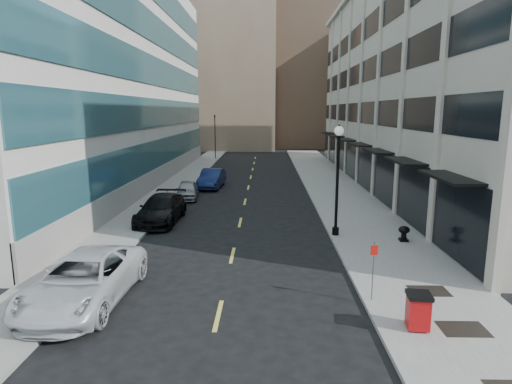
{
  "coord_description": "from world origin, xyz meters",
  "views": [
    {
      "loc": [
        1.57,
        -11.14,
        6.7
      ],
      "look_at": [
        1.01,
        12.13,
        2.25
      ],
      "focal_mm": 30.0,
      "sensor_mm": 36.0,
      "label": 1
    }
  ],
  "objects_px": {
    "car_white_van": "(84,280)",
    "lamppost": "(338,171)",
    "traffic_signal": "(215,118)",
    "urn_planter": "(404,232)",
    "sign_post": "(374,262)",
    "car_silver_sedan": "(187,190)",
    "trash_bin": "(418,310)",
    "car_black_pickup": "(161,209)",
    "car_blue_sedan": "(212,178)"
  },
  "relations": [
    {
      "from": "car_silver_sedan",
      "to": "urn_planter",
      "type": "distance_m",
      "value": 17.12
    },
    {
      "from": "car_black_pickup",
      "to": "urn_planter",
      "type": "xyz_separation_m",
      "value": [
        13.4,
        -4.02,
        -0.19
      ]
    },
    {
      "from": "trash_bin",
      "to": "lamppost",
      "type": "bearing_deg",
      "value": 101.06
    },
    {
      "from": "traffic_signal",
      "to": "trash_bin",
      "type": "distance_m",
      "value": 48.68
    },
    {
      "from": "car_black_pickup",
      "to": "trash_bin",
      "type": "distance_m",
      "value": 17.02
    },
    {
      "from": "traffic_signal",
      "to": "car_black_pickup",
      "type": "xyz_separation_m",
      "value": [
        0.7,
        -34.0,
        -4.91
      ]
    },
    {
      "from": "traffic_signal",
      "to": "urn_planter",
      "type": "xyz_separation_m",
      "value": [
        14.1,
        -38.02,
        -5.09
      ]
    },
    {
      "from": "car_white_van",
      "to": "car_black_pickup",
      "type": "xyz_separation_m",
      "value": [
        0.0,
        11.15,
        -0.05
      ]
    },
    {
      "from": "traffic_signal",
      "to": "car_black_pickup",
      "type": "bearing_deg",
      "value": -88.82
    },
    {
      "from": "urn_planter",
      "to": "car_silver_sedan",
      "type": "bearing_deg",
      "value": 139.96
    },
    {
      "from": "trash_bin",
      "to": "urn_planter",
      "type": "bearing_deg",
      "value": 80.96
    },
    {
      "from": "traffic_signal",
      "to": "urn_planter",
      "type": "distance_m",
      "value": 40.87
    },
    {
      "from": "trash_bin",
      "to": "urn_planter",
      "type": "xyz_separation_m",
      "value": [
        2.4,
        8.98,
        -0.14
      ]
    },
    {
      "from": "traffic_signal",
      "to": "trash_bin",
      "type": "bearing_deg",
      "value": -76.03
    },
    {
      "from": "traffic_signal",
      "to": "car_silver_sedan",
      "type": "bearing_deg",
      "value": -87.9
    },
    {
      "from": "car_black_pickup",
      "to": "car_silver_sedan",
      "type": "xyz_separation_m",
      "value": [
        0.29,
        7.0,
        -0.13
      ]
    },
    {
      "from": "sign_post",
      "to": "car_black_pickup",
      "type": "bearing_deg",
      "value": 126.85
    },
    {
      "from": "car_black_pickup",
      "to": "urn_planter",
      "type": "distance_m",
      "value": 13.99
    },
    {
      "from": "car_white_van",
      "to": "sign_post",
      "type": "distance_m",
      "value": 10.12
    },
    {
      "from": "car_blue_sedan",
      "to": "trash_bin",
      "type": "bearing_deg",
      "value": -64.98
    },
    {
      "from": "car_blue_sedan",
      "to": "lamppost",
      "type": "xyz_separation_m",
      "value": [
        8.5,
        -14.83,
        2.79
      ]
    },
    {
      "from": "traffic_signal",
      "to": "sign_post",
      "type": "height_order",
      "value": "traffic_signal"
    },
    {
      "from": "car_silver_sedan",
      "to": "trash_bin",
      "type": "bearing_deg",
      "value": -68.2
    },
    {
      "from": "traffic_signal",
      "to": "trash_bin",
      "type": "height_order",
      "value": "traffic_signal"
    },
    {
      "from": "sign_post",
      "to": "trash_bin",
      "type": "bearing_deg",
      "value": -71.43
    },
    {
      "from": "car_silver_sedan",
      "to": "car_black_pickup",
      "type": "bearing_deg",
      "value": -98.73
    },
    {
      "from": "traffic_signal",
      "to": "car_blue_sedan",
      "type": "relative_size",
      "value": 1.4
    },
    {
      "from": "traffic_signal",
      "to": "sign_post",
      "type": "xyz_separation_m",
      "value": [
        10.8,
        -45.01,
        -4.17
      ]
    },
    {
      "from": "car_white_van",
      "to": "car_blue_sedan",
      "type": "height_order",
      "value": "car_white_van"
    },
    {
      "from": "car_white_van",
      "to": "car_silver_sedan",
      "type": "height_order",
      "value": "car_white_van"
    },
    {
      "from": "urn_planter",
      "to": "trash_bin",
      "type": "bearing_deg",
      "value": -104.99
    },
    {
      "from": "car_blue_sedan",
      "to": "sign_post",
      "type": "distance_m",
      "value": 24.39
    },
    {
      "from": "car_white_van",
      "to": "car_blue_sedan",
      "type": "bearing_deg",
      "value": 87.83
    },
    {
      "from": "trash_bin",
      "to": "lamppost",
      "type": "xyz_separation_m",
      "value": [
        -0.9,
        10.02,
        2.84
      ]
    },
    {
      "from": "car_silver_sedan",
      "to": "lamppost",
      "type": "distance_m",
      "value": 14.3
    },
    {
      "from": "car_white_van",
      "to": "trash_bin",
      "type": "relative_size",
      "value": 5.4
    },
    {
      "from": "lamppost",
      "to": "urn_planter",
      "type": "bearing_deg",
      "value": -17.43
    },
    {
      "from": "car_blue_sedan",
      "to": "trash_bin",
      "type": "height_order",
      "value": "car_blue_sedan"
    },
    {
      "from": "sign_post",
      "to": "car_white_van",
      "type": "bearing_deg",
      "value": 175.13
    },
    {
      "from": "car_white_van",
      "to": "lamppost",
      "type": "relative_size",
      "value": 1.05
    },
    {
      "from": "lamppost",
      "to": "urn_planter",
      "type": "distance_m",
      "value": 4.57
    },
    {
      "from": "car_black_pickup",
      "to": "car_silver_sedan",
      "type": "distance_m",
      "value": 7.01
    },
    {
      "from": "car_black_pickup",
      "to": "car_silver_sedan",
      "type": "height_order",
      "value": "car_black_pickup"
    },
    {
      "from": "trash_bin",
      "to": "sign_post",
      "type": "distance_m",
      "value": 2.32
    },
    {
      "from": "trash_bin",
      "to": "sign_post",
      "type": "height_order",
      "value": "sign_post"
    },
    {
      "from": "car_white_van",
      "to": "lamppost",
      "type": "height_order",
      "value": "lamppost"
    },
    {
      "from": "traffic_signal",
      "to": "lamppost",
      "type": "distance_m",
      "value": 38.58
    },
    {
      "from": "traffic_signal",
      "to": "lamppost",
      "type": "xyz_separation_m",
      "value": [
        10.8,
        -36.98,
        -2.11
      ]
    },
    {
      "from": "car_silver_sedan",
      "to": "urn_planter",
      "type": "relative_size",
      "value": 5.11
    },
    {
      "from": "car_silver_sedan",
      "to": "lamppost",
      "type": "xyz_separation_m",
      "value": [
        9.81,
        -9.98,
        2.93
      ]
    }
  ]
}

